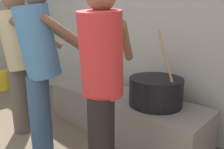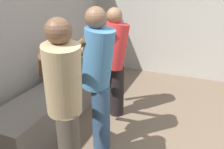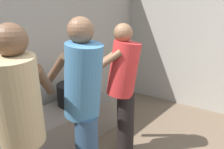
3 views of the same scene
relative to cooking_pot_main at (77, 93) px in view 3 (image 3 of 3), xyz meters
The scene contains 5 objects.
hearth_ledge 0.56m from the cooking_pot_main, behind, with size 1.92×0.60×0.44m, color slate.
cooking_pot_main is the anchor object (origin of this frame).
cook_in_blue_shirt 1.13m from the cooking_pot_main, 129.84° to the right, with size 0.50×0.72×1.58m.
cook_in_red_shirt 0.79m from the cooking_pot_main, 89.23° to the right, with size 0.60×0.71×1.51m.
cook_in_tan_shirt 1.50m from the cooking_pot_main, 147.58° to the right, with size 0.69×0.68×1.55m.
Camera 3 is at (-1.10, -0.11, 1.59)m, focal length 35.34 mm.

